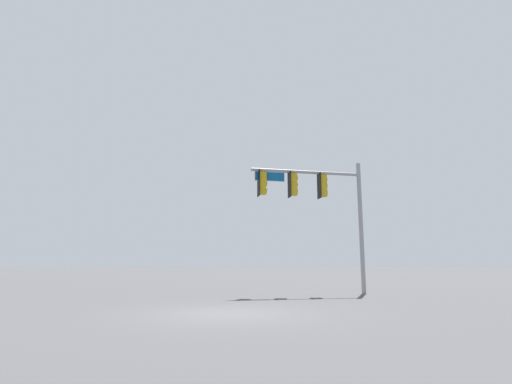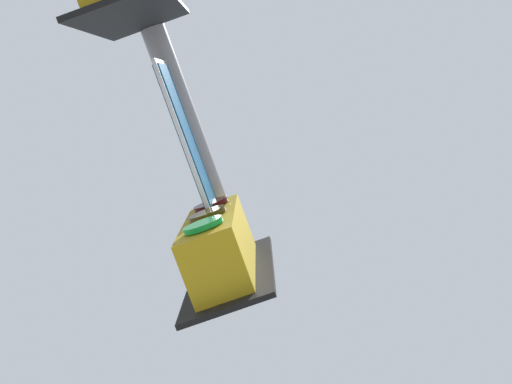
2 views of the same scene
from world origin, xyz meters
TOP-DOWN VIEW (x-y plane):
  - ground_plane at (0.00, 0.00)m, footprint 400.00×400.00m
  - signal_pole_near at (-6.14, -5.90)m, footprint 5.76×1.04m

SIDE VIEW (x-z plane):
  - ground_plane at x=0.00m, z-range 0.00..0.00m
  - signal_pole_near at x=-6.14m, z-range 1.50..8.09m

